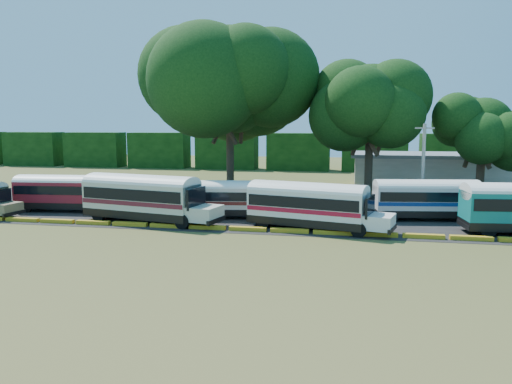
% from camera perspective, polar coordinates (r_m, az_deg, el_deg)
% --- Properties ---
extents(ground, '(160.00, 160.00, 0.00)m').
position_cam_1_polar(ground, '(35.06, -3.69, -4.72)').
color(ground, '#364818').
rests_on(ground, ground).
extents(asphalt_strip, '(64.00, 24.00, 0.02)m').
position_cam_1_polar(asphalt_strip, '(46.37, 1.27, -1.58)').
color(asphalt_strip, black).
rests_on(asphalt_strip, ground).
extents(curb, '(53.70, 0.45, 0.30)m').
position_cam_1_polar(curb, '(35.97, -3.29, -4.15)').
color(curb, gold).
rests_on(curb, ground).
extents(terminal_building, '(19.00, 9.00, 4.00)m').
position_cam_1_polar(terminal_building, '(64.00, 19.32, 2.42)').
color(terminal_building, beige).
rests_on(terminal_building, ground).
extents(treeline_backdrop, '(130.00, 4.00, 6.00)m').
position_cam_1_polar(treeline_backdrop, '(81.68, 4.88, 4.61)').
color(treeline_backdrop, black).
rests_on(treeline_backdrop, ground).
extents(bus_red, '(9.86, 3.22, 3.18)m').
position_cam_1_polar(bus_red, '(46.42, -20.98, 0.17)').
color(bus_red, black).
rests_on(bus_red, ground).
extents(bus_cream_west, '(11.57, 5.01, 3.70)m').
position_cam_1_polar(bus_cream_west, '(39.52, -12.69, -0.38)').
color(bus_cream_west, black).
rests_on(bus_cream_west, ground).
extents(bus_cream_east, '(9.48, 3.51, 3.04)m').
position_cam_1_polar(bus_cream_east, '(40.35, -1.90, -0.56)').
color(bus_cream_east, black).
rests_on(bus_cream_east, ground).
extents(bus_white_red, '(10.72, 4.99, 3.42)m').
position_cam_1_polar(bus_white_red, '(36.06, 6.23, -1.27)').
color(bus_white_red, black).
rests_on(bus_white_red, ground).
extents(bus_white_blue, '(10.04, 3.83, 3.22)m').
position_cam_1_polar(bus_white_blue, '(41.79, 19.11, -0.56)').
color(bus_white_blue, black).
rests_on(bus_white_blue, ground).
extents(tree_west, '(15.21, 15.21, 17.66)m').
position_cam_1_polar(tree_west, '(53.63, -3.03, 12.61)').
color(tree_west, '#37241B').
rests_on(tree_west, ground).
extents(tree_center, '(9.93, 9.93, 13.49)m').
position_cam_1_polar(tree_center, '(52.05, 12.96, 10.07)').
color(tree_center, '#37241B').
rests_on(tree_center, ground).
extents(tree_east, '(7.79, 7.79, 10.16)m').
position_cam_1_polar(tree_east, '(54.94, 24.53, 6.77)').
color(tree_east, '#37241B').
rests_on(tree_east, ground).
extents(utility_pole, '(1.60, 0.30, 7.59)m').
position_cam_1_polar(utility_pole, '(45.50, 18.54, 2.77)').
color(utility_pole, gray).
rests_on(utility_pole, ground).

